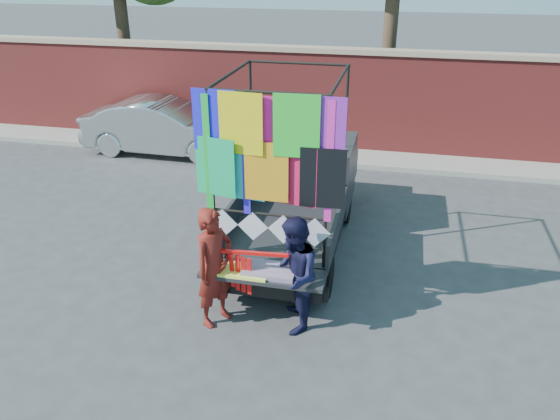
% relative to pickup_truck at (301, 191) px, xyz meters
% --- Properties ---
extents(ground, '(90.00, 90.00, 0.00)m').
position_rel_pickup_truck_xyz_m(ground, '(0.16, -2.24, -0.81)').
color(ground, '#38383A').
rests_on(ground, ground).
extents(brick_wall, '(30.00, 0.45, 2.61)m').
position_rel_pickup_truck_xyz_m(brick_wall, '(0.16, 4.76, 0.52)').
color(brick_wall, '#9C302D').
rests_on(brick_wall, ground).
extents(curb, '(30.00, 1.20, 0.12)m').
position_rel_pickup_truck_xyz_m(curb, '(0.16, 4.06, -0.75)').
color(curb, gray).
rests_on(curb, ground).
extents(pickup_truck, '(2.02, 5.06, 3.19)m').
position_rel_pickup_truck_xyz_m(pickup_truck, '(0.00, 0.00, 0.00)').
color(pickup_truck, black).
rests_on(pickup_truck, ground).
extents(sedan, '(4.17, 1.49, 1.37)m').
position_rel_pickup_truck_xyz_m(sedan, '(-4.21, 3.56, -0.12)').
color(sedan, '#B8BBBF').
rests_on(sedan, ground).
extents(woman, '(0.66, 0.75, 1.74)m').
position_rel_pickup_truck_xyz_m(woman, '(-0.64, -2.95, 0.06)').
color(woman, maroon).
rests_on(woman, ground).
extents(man, '(0.79, 0.92, 1.65)m').
position_rel_pickup_truck_xyz_m(man, '(0.43, -2.85, 0.02)').
color(man, black).
rests_on(man, ground).
extents(streamer_bundle, '(0.95, 0.13, 0.65)m').
position_rel_pickup_truck_xyz_m(streamer_bundle, '(-0.21, -2.91, 0.13)').
color(streamer_bundle, red).
rests_on(streamer_bundle, ground).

